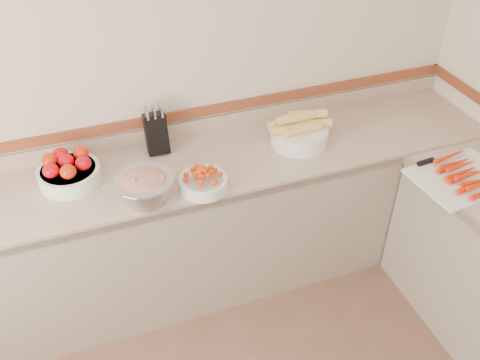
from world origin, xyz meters
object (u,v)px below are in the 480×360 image
object	(u,v)px
tomato_bowl	(68,171)
cherry_tomato_bowl	(204,181)
corn_bowl	(299,132)
rhubarb_bowl	(145,187)
cutting_board	(462,177)
knife_block	(156,133)

from	to	relation	value
tomato_bowl	cherry_tomato_bowl	bearing A→B (deg)	-24.77
corn_bowl	rhubarb_bowl	distance (m)	0.99
cutting_board	corn_bowl	bearing A→B (deg)	136.97
tomato_bowl	corn_bowl	bearing A→B (deg)	-3.41
corn_bowl	cherry_tomato_bowl	bearing A→B (deg)	-161.06
rhubarb_bowl	cutting_board	bearing A→B (deg)	-13.96
knife_block	cutting_board	size ratio (longest dim) A/B	0.56
cherry_tomato_bowl	cutting_board	size ratio (longest dim) A/B	0.48
cherry_tomato_bowl	rhubarb_bowl	distance (m)	0.31
rhubarb_bowl	knife_block	bearing A→B (deg)	69.72
cherry_tomato_bowl	knife_block	bearing A→B (deg)	108.77
cherry_tomato_bowl	corn_bowl	size ratio (longest dim) A/B	0.68
cherry_tomato_bowl	corn_bowl	bearing A→B (deg)	18.94
knife_block	cutting_board	bearing A→B (deg)	-29.54
corn_bowl	cutting_board	size ratio (longest dim) A/B	0.71
corn_bowl	cutting_board	xyz separation A→B (m)	(0.67, -0.63, -0.06)
knife_block	cutting_board	world-z (taller)	knife_block
corn_bowl	rhubarb_bowl	xyz separation A→B (m)	(-0.96, -0.22, 0.01)
corn_bowl	cutting_board	bearing A→B (deg)	-43.03
knife_block	rhubarb_bowl	bearing A→B (deg)	-110.28
cherry_tomato_bowl	cutting_board	distance (m)	1.39
corn_bowl	rhubarb_bowl	size ratio (longest dim) A/B	1.22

